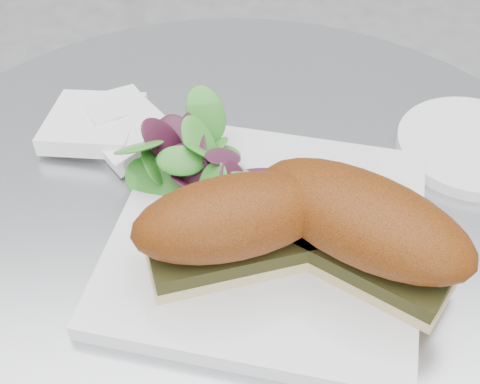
# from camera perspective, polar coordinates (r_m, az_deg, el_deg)

# --- Properties ---
(table) EXTENTS (0.70, 0.70, 0.73)m
(table) POSITION_cam_1_polar(r_m,az_deg,el_deg) (0.78, -0.47, -15.02)
(table) COLOR #B8BBC0
(table) RESTS_ON ground
(plate) EXTENTS (0.30, 0.30, 0.02)m
(plate) POSITION_cam_1_polar(r_m,az_deg,el_deg) (0.57, 2.38, -3.83)
(plate) COLOR white
(plate) RESTS_ON table
(sandwich_left) EXTENTS (0.17, 0.11, 0.08)m
(sandwich_left) POSITION_cam_1_polar(r_m,az_deg,el_deg) (0.51, -0.62, -2.83)
(sandwich_left) COLOR tan
(sandwich_left) RESTS_ON plate
(sandwich_right) EXTENTS (0.19, 0.17, 0.08)m
(sandwich_right) POSITION_cam_1_polar(r_m,az_deg,el_deg) (0.52, 10.38, -2.90)
(sandwich_right) COLOR tan
(sandwich_right) RESTS_ON plate
(salad) EXTENTS (0.12, 0.12, 0.05)m
(salad) POSITION_cam_1_polar(r_m,az_deg,el_deg) (0.59, -3.03, 3.09)
(salad) COLOR green
(salad) RESTS_ON plate
(napkin) EXTENTS (0.16, 0.16, 0.02)m
(napkin) POSITION_cam_1_polar(r_m,az_deg,el_deg) (0.67, -10.80, 4.93)
(napkin) COLOR white
(napkin) RESTS_ON table
(saucer) EXTENTS (0.14, 0.14, 0.01)m
(saucer) POSITION_cam_1_polar(r_m,az_deg,el_deg) (0.69, 19.10, 3.73)
(saucer) COLOR white
(saucer) RESTS_ON table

